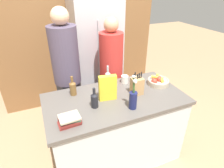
% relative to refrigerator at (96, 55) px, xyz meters
% --- Properties ---
extents(ground_plane, '(14.00, 14.00, 0.00)m').
position_rel_refrigerator_xyz_m(ground_plane, '(-0.19, -1.21, -0.95)').
color(ground_plane, '#A37F5B').
extents(kitchen_island, '(1.55, 0.81, 0.90)m').
position_rel_refrigerator_xyz_m(kitchen_island, '(-0.19, -1.21, -0.50)').
color(kitchen_island, silver).
rests_on(kitchen_island, ground_plane).
extents(back_wall_wood, '(2.75, 0.12, 2.60)m').
position_rel_refrigerator_xyz_m(back_wall_wood, '(-0.19, 0.36, 0.35)').
color(back_wall_wood, brown).
rests_on(back_wall_wood, ground_plane).
extents(refrigerator, '(0.72, 0.63, 1.90)m').
position_rel_refrigerator_xyz_m(refrigerator, '(0.00, 0.00, 0.00)').
color(refrigerator, '#B7B7BC').
rests_on(refrigerator, ground_plane).
extents(fruit_bowl, '(0.26, 0.26, 0.11)m').
position_rel_refrigerator_xyz_m(fruit_bowl, '(0.42, -1.14, -0.01)').
color(fruit_bowl, tan).
rests_on(fruit_bowl, kitchen_island).
extents(knife_block, '(0.13, 0.11, 0.27)m').
position_rel_refrigerator_xyz_m(knife_block, '(0.07, -1.23, 0.05)').
color(knife_block, tan).
rests_on(knife_block, kitchen_island).
extents(flower_vase, '(0.08, 0.08, 0.37)m').
position_rel_refrigerator_xyz_m(flower_vase, '(-0.11, -1.45, 0.07)').
color(flower_vase, '#191E4C').
rests_on(flower_vase, kitchen_island).
extents(cereal_box, '(0.19, 0.09, 0.28)m').
position_rel_refrigerator_xyz_m(cereal_box, '(-0.28, -1.21, 0.09)').
color(cereal_box, yellow).
rests_on(cereal_box, kitchen_island).
extents(coffee_mug, '(0.09, 0.13, 0.10)m').
position_rel_refrigerator_xyz_m(coffee_mug, '(0.06, -0.93, -0.00)').
color(coffee_mug, silver).
rests_on(coffee_mug, kitchen_island).
extents(book_stack, '(0.21, 0.16, 0.08)m').
position_rel_refrigerator_xyz_m(book_stack, '(-0.74, -1.44, -0.01)').
color(book_stack, maroon).
rests_on(book_stack, kitchen_island).
extents(bottle_oil, '(0.07, 0.07, 0.23)m').
position_rel_refrigerator_xyz_m(bottle_oil, '(-0.60, -0.97, 0.04)').
color(bottle_oil, brown).
rests_on(bottle_oil, kitchen_island).
extents(bottle_vinegar, '(0.06, 0.06, 0.27)m').
position_rel_refrigerator_xyz_m(bottle_vinegar, '(-0.17, -0.93, 0.05)').
color(bottle_vinegar, '#B2BCC1').
rests_on(bottle_vinegar, kitchen_island).
extents(bottle_wine, '(0.07, 0.07, 0.22)m').
position_rel_refrigerator_xyz_m(bottle_wine, '(-0.45, -1.28, 0.03)').
color(bottle_wine, black).
rests_on(bottle_wine, kitchen_island).
extents(person_at_sink, '(0.35, 0.35, 1.79)m').
position_rel_refrigerator_xyz_m(person_at_sink, '(-0.58, -0.55, 0.06)').
color(person_at_sink, '#383842').
rests_on(person_at_sink, ground_plane).
extents(person_in_blue, '(0.32, 0.32, 1.64)m').
position_rel_refrigerator_xyz_m(person_in_blue, '(0.03, -0.58, -0.02)').
color(person_in_blue, '#383842').
rests_on(person_in_blue, ground_plane).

